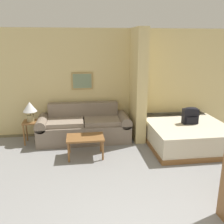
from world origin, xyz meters
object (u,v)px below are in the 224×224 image
at_px(couch, 84,127).
at_px(backpack, 190,115).
at_px(coffee_table, 85,139).
at_px(bed, 185,133).
at_px(table_lamp, 30,108).

relative_size(couch, backpack, 5.74).
relative_size(couch, coffee_table, 2.89).
relative_size(bed, backpack, 5.03).
distance_m(couch, bed, 2.36).
xyz_separation_m(coffee_table, backpack, (2.36, 0.29, 0.33)).
bearing_deg(coffee_table, couch, 90.08).
relative_size(table_lamp, backpack, 1.21).
distance_m(table_lamp, backpack, 3.62).
xyz_separation_m(table_lamp, bed, (3.50, -0.54, -0.57)).
distance_m(coffee_table, backpack, 2.40).
bearing_deg(table_lamp, backpack, -9.72).
bearing_deg(backpack, couch, 164.95).
relative_size(couch, table_lamp, 4.74).
xyz_separation_m(table_lamp, backpack, (3.56, -0.61, -0.13)).
distance_m(bed, backpack, 0.46).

